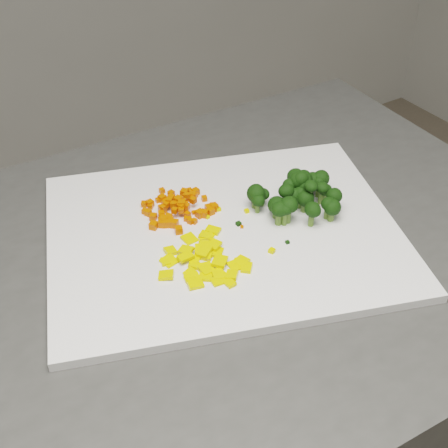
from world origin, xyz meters
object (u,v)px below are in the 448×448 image
carrot_pile (179,202)px  pepper_pile (205,254)px  broccoli_pile (294,187)px  cutting_board (224,234)px

carrot_pile → pepper_pile: (-0.02, -0.11, -0.01)m
carrot_pile → broccoli_pile: size_ratio=0.83×
cutting_board → carrot_pile: (-0.03, 0.07, 0.02)m
cutting_board → pepper_pile: bearing=-144.5°
cutting_board → carrot_pile: size_ratio=4.50×
cutting_board → broccoli_pile: bearing=-1.1°
pepper_pile → cutting_board: bearing=35.5°
broccoli_pile → carrot_pile: bearing=153.1°
cutting_board → broccoli_pile: size_ratio=3.75×
carrot_pile → pepper_pile: carrot_pile is taller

